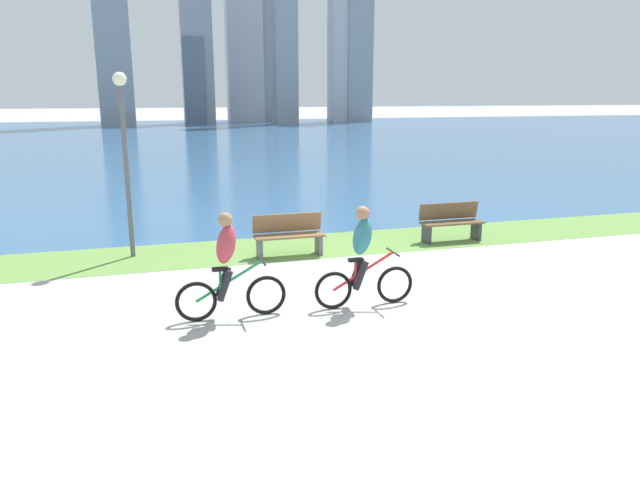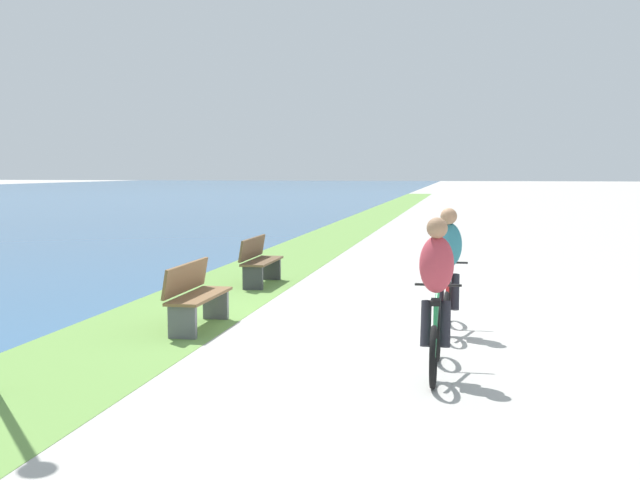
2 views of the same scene
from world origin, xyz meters
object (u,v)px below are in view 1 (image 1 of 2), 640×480
cyclist_trailing (228,266)px  bench_far_along_path (289,235)px  lamppost_tall (124,138)px  cyclist_lead (363,257)px  bench_near_path (451,222)px

cyclist_trailing → bench_far_along_path: cyclist_trailing is taller
cyclist_trailing → lamppost_tall: 4.75m
bench_far_along_path → lamppost_tall: lamppost_tall is taller
bench_far_along_path → lamppost_tall: bearing=164.8°
cyclist_lead → cyclist_trailing: cyclist_trailing is taller
cyclist_lead → lamppost_tall: bearing=130.6°
cyclist_trailing → bench_near_path: 6.73m
cyclist_lead → bench_far_along_path: size_ratio=1.13×
cyclist_trailing → lamppost_tall: lamppost_tall is taller
bench_near_path → bench_far_along_path: bearing=-176.8°
cyclist_trailing → bench_near_path: bearing=31.8°
cyclist_lead → bench_near_path: (3.55, 3.61, -0.38)m
lamppost_tall → cyclist_lead: bearing=-49.4°
cyclist_trailing → bench_far_along_path: (1.74, 3.32, -0.38)m
cyclist_lead → cyclist_trailing: bearing=178.2°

